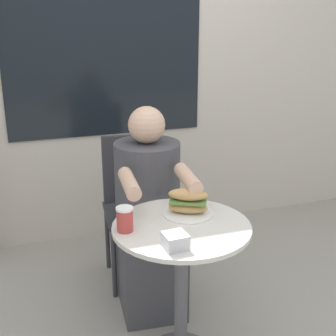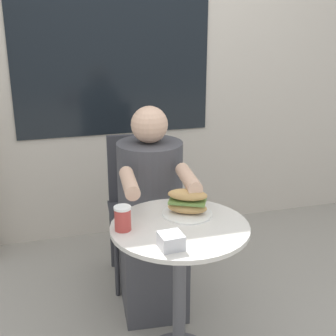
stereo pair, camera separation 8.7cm
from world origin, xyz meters
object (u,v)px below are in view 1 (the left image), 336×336
(cafe_table, at_px, (181,265))
(diner_chair, at_px, (134,194))
(sandwich_on_plate, at_px, (188,203))
(drink_cup, at_px, (125,219))
(seated_diner, at_px, (149,224))

(cafe_table, relative_size, diner_chair, 0.81)
(cafe_table, xyz_separation_m, diner_chair, (0.00, 0.84, 0.02))
(sandwich_on_plate, bearing_deg, drink_cup, -166.95)
(sandwich_on_plate, height_order, drink_cup, sandwich_on_plate)
(cafe_table, distance_m, sandwich_on_plate, 0.27)
(drink_cup, bearing_deg, sandwich_on_plate, 13.05)
(seated_diner, xyz_separation_m, drink_cup, (-0.23, -0.46, 0.27))
(diner_chair, height_order, drink_cup, diner_chair)
(diner_chair, relative_size, drink_cup, 8.24)
(cafe_table, xyz_separation_m, sandwich_on_plate, (0.07, 0.10, 0.25))
(seated_diner, relative_size, drink_cup, 10.59)
(cafe_table, bearing_deg, seated_diner, 90.97)
(seated_diner, relative_size, sandwich_on_plate, 4.91)
(seated_diner, bearing_deg, diner_chair, -86.68)
(diner_chair, height_order, sandwich_on_plate, diner_chair)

